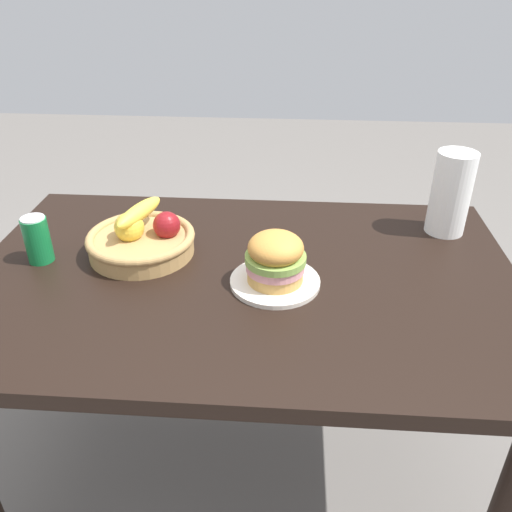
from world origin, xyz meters
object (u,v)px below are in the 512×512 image
(plate, at_px, (275,282))
(paper_towel_roll, at_px, (451,193))
(soda_can, at_px, (37,239))
(sandwich, at_px, (276,258))
(fruit_basket, at_px, (142,239))

(plate, relative_size, paper_towel_roll, 0.93)
(plate, height_order, soda_can, soda_can)
(plate, relative_size, soda_can, 1.77)
(soda_can, bearing_deg, plate, -6.28)
(paper_towel_roll, bearing_deg, sandwich, -146.85)
(plate, distance_m, sandwich, 0.07)
(sandwich, bearing_deg, soda_can, 173.72)
(plate, xyz_separation_m, paper_towel_roll, (0.48, 0.31, 0.11))
(soda_can, xyz_separation_m, paper_towel_roll, (1.10, 0.25, 0.06))
(sandwich, bearing_deg, fruit_basket, 160.77)
(sandwich, height_order, fruit_basket, sandwich)
(soda_can, xyz_separation_m, fruit_basket, (0.26, 0.06, -0.02))
(soda_can, distance_m, paper_towel_roll, 1.13)
(sandwich, relative_size, fruit_basket, 0.51)
(soda_can, height_order, paper_towel_roll, paper_towel_roll)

